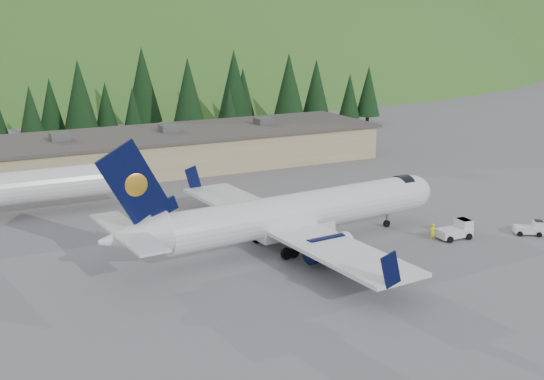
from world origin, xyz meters
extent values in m
plane|color=slate|center=(0.00, 0.00, 0.00)|extent=(600.00, 600.00, 0.00)
cylinder|color=white|center=(0.00, 0.00, 3.30)|extent=(27.34, 5.78, 3.64)
ellipsoid|color=white|center=(13.53, 1.08, 3.30)|extent=(5.01, 4.01, 3.64)
cylinder|color=black|center=(12.56, 1.00, 3.73)|extent=(1.59, 3.10, 3.00)
cone|color=white|center=(-16.42, -1.31, 3.68)|extent=(6.09, 4.09, 3.64)
cube|color=white|center=(-0.97, -0.08, 1.76)|extent=(7.97, 3.71, 0.97)
cube|color=white|center=(-1.93, -0.15, 2.33)|extent=(7.93, 33.27, 0.34)
cube|color=black|center=(-4.69, 16.15, 3.59)|extent=(1.97, 0.30, 2.79)
cube|color=black|center=(-2.08, -16.69, 3.59)|extent=(1.97, 0.30, 2.79)
cylinder|color=black|center=(-1.41, 5.53, 1.50)|extent=(4.23, 2.54, 2.23)
cylinder|color=white|center=(0.42, 5.67, 1.50)|extent=(0.77, 2.40, 2.36)
cube|color=white|center=(-1.41, 5.53, 2.04)|extent=(2.14, 0.41, 0.87)
cylinder|color=black|center=(-0.52, -5.68, 1.50)|extent=(4.23, 2.54, 2.23)
cylinder|color=white|center=(1.32, -5.53, 1.50)|extent=(0.77, 2.40, 2.36)
cube|color=white|center=(-0.52, -5.68, 2.04)|extent=(2.14, 0.41, 0.87)
cube|color=black|center=(-16.23, -1.29, 8.22)|extent=(6.00, 0.76, 7.11)
ellipsoid|color=gold|center=(-16.05, -1.08, 8.02)|extent=(1.93, 0.33, 1.92)
ellipsoid|color=gold|center=(-16.02, -1.47, 8.02)|extent=(1.93, 0.33, 1.92)
cube|color=black|center=(-13.72, -1.09, 5.70)|extent=(2.69, 0.45, 1.92)
cube|color=white|center=(-16.91, -1.34, 4.17)|extent=(3.47, 12.28, 0.21)
cylinder|color=slate|center=(10.63, 0.84, 0.87)|extent=(0.21, 0.21, 1.74)
cylinder|color=black|center=(10.63, 0.84, 0.37)|extent=(0.76, 0.33, 0.74)
cylinder|color=slate|center=(-3.11, 2.38, 0.97)|extent=(0.25, 0.25, 1.94)
cylinder|color=black|center=(-2.72, 2.41, 0.53)|extent=(1.09, 0.42, 1.07)
cylinder|color=black|center=(-3.49, 2.35, 0.53)|extent=(1.09, 0.42, 1.07)
cylinder|color=slate|center=(-2.69, -2.84, 0.97)|extent=(0.25, 0.25, 1.94)
cylinder|color=black|center=(-2.30, -2.81, 0.53)|extent=(1.09, 0.42, 1.07)
cylinder|color=black|center=(-3.08, -2.87, 0.53)|extent=(1.09, 0.42, 1.07)
cylinder|color=white|center=(-22.00, 22.00, 3.20)|extent=(22.00, 3.60, 3.60)
cube|color=silver|center=(14.23, -5.16, 0.63)|extent=(3.50, 1.87, 0.80)
cube|color=silver|center=(15.37, -5.21, 1.31)|extent=(1.22, 1.65, 1.03)
cube|color=black|center=(15.37, -5.21, 1.77)|extent=(1.10, 1.53, 0.11)
cylinder|color=black|center=(15.41, -4.30, 0.32)|extent=(0.65, 0.28, 0.64)
cylinder|color=black|center=(15.33, -6.13, 0.32)|extent=(0.65, 0.28, 0.64)
cylinder|color=black|center=(13.13, -4.19, 0.32)|extent=(0.65, 0.28, 0.64)
cylinder|color=black|center=(13.04, -6.02, 0.32)|extent=(0.65, 0.28, 0.64)
cube|color=silver|center=(21.70, -7.57, 0.50)|extent=(3.02, 2.68, 0.64)
cube|color=silver|center=(22.45, -8.09, 1.05)|extent=(1.47, 1.56, 0.82)
cube|color=black|center=(22.45, -8.09, 1.41)|extent=(1.35, 1.44, 0.09)
cylinder|color=black|center=(22.86, -7.49, 0.25)|extent=(0.53, 0.46, 0.51)
cylinder|color=black|center=(22.03, -8.68, 0.25)|extent=(0.53, 0.46, 0.51)
cylinder|color=black|center=(21.37, -6.45, 0.25)|extent=(0.53, 0.46, 0.51)
cylinder|color=black|center=(20.54, -7.64, 0.25)|extent=(0.53, 0.46, 0.51)
cube|color=tan|center=(-5.00, 38.00, 2.40)|extent=(70.00, 16.00, 4.80)
cube|color=#47423D|center=(-5.00, 38.00, 4.95)|extent=(71.00, 17.00, 0.40)
cube|color=slate|center=(-15.00, 38.00, 5.60)|extent=(2.50, 2.50, 1.00)
cube|color=slate|center=(0.00, 38.00, 5.60)|extent=(2.50, 2.50, 1.00)
cube|color=slate|center=(15.00, 38.00, 5.60)|extent=(2.50, 2.50, 1.00)
imported|color=#F7ED08|center=(12.03, -4.61, 0.84)|extent=(0.63, 0.43, 1.68)
cone|color=black|center=(-15.99, 56.15, 6.16)|extent=(4.52, 4.52, 9.24)
cone|color=black|center=(-11.57, 64.85, 6.29)|extent=(4.61, 4.61, 9.43)
cone|color=black|center=(-7.68, 60.10, 8.14)|extent=(5.97, 5.97, 12.20)
cone|color=black|center=(-2.98, 62.23, 5.83)|extent=(4.27, 4.27, 8.74)
cone|color=black|center=(0.85, 59.25, 5.37)|extent=(3.94, 3.94, 8.06)
cone|color=black|center=(5.17, 67.46, 8.94)|extent=(6.56, 6.56, 13.41)
cone|color=black|center=(9.35, 55.24, 8.18)|extent=(6.00, 6.00, 12.27)
cone|color=black|center=(13.12, 65.96, 6.04)|extent=(4.43, 4.43, 9.06)
cone|color=black|center=(18.32, 58.80, 5.03)|extent=(3.69, 3.69, 7.54)
cone|color=black|center=(21.91, 64.54, 8.53)|extent=(6.26, 6.26, 12.80)
cone|color=black|center=(24.91, 67.09, 6.42)|extent=(4.71, 4.71, 9.64)
cone|color=black|center=(29.72, 57.33, 8.28)|extent=(6.07, 6.07, 12.42)
cone|color=black|center=(33.61, 61.47, 4.88)|extent=(3.58, 3.58, 7.32)
cone|color=black|center=(37.95, 61.41, 7.37)|extent=(5.41, 5.41, 11.06)
cone|color=black|center=(44.05, 58.78, 5.74)|extent=(4.21, 4.21, 8.61)
cone|color=black|center=(48.06, 58.22, 6.55)|extent=(4.80, 4.80, 9.82)
ellipsoid|color=#2A631F|center=(40.00, 200.00, -85.00)|extent=(420.00, 300.00, 300.00)
ellipsoid|color=#2A631F|center=(160.00, 240.00, -85.00)|extent=(392.00, 280.00, 280.00)
camera|label=1|loc=(-30.35, -53.41, 21.26)|focal=45.00mm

